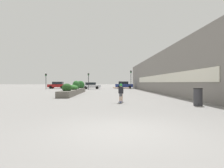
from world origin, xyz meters
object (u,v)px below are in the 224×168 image
Objects in this scene: traffic_light_left at (88,78)px; traffic_light_right at (131,77)px; skateboard at (121,102)px; trash_bin at (198,97)px; car_leftmost at (91,86)px; car_rightmost at (159,85)px; car_center_left at (57,85)px; car_center_right at (124,85)px; traffic_light_far_left at (46,79)px; skateboarder at (121,91)px.

traffic_light_right is at bearing 1.68° from traffic_light_left.
trash_bin is at bearing -3.73° from skateboard.
car_leftmost is 0.88× the size of car_rightmost.
traffic_light_left is (-9.05, 28.12, 1.70)m from trash_bin.
car_center_left is 1.02× the size of car_center_right.
car_center_right is at bearing 19.00° from traffic_light_far_left.
traffic_light_right is at bearing 72.70° from car_leftmost.
traffic_light_far_left is (-0.87, -5.68, 1.37)m from car_center_left.
car_leftmost is 8.74m from traffic_light_right.
trash_bin is at bearing -10.95° from car_rightmost.
skateboarder is 29.45m from car_leftmost.
traffic_light_far_left is (-23.67, -3.87, 1.32)m from car_rightmost.
skateboarder is 0.39× the size of traffic_light_far_left.
skateboarder is 0.32× the size of traffic_light_right.
traffic_light_left reaches higher than car_center_right.
car_rightmost is at bearing 78.05° from car_center_right.
traffic_light_left is at bearing 117.65° from skateboard.
car_rightmost is at bearing 88.38° from skateboarder.
car_center_left is 5.91m from traffic_light_far_left.
traffic_light_left reaches higher than car_center_left.
traffic_light_right is (3.96, 26.61, 2.49)m from skateboard.
car_leftmost is 9.33m from traffic_light_far_left.
car_center_left reaches higher than skateboarder.
car_center_right is 16.94m from traffic_light_far_left.
trash_bin is at bearing -88.96° from traffic_light_right.
car_center_right is at bearing 102.49° from skateboard.
skateboard is 34.31m from car_center_left.
skateboard is at bearing 158.47° from trash_bin.
skateboard is 0.24× the size of traffic_light_left.
car_center_right is (2.97, 31.90, 0.00)m from skateboarder.
traffic_light_left reaches higher than traffic_light_far_left.
car_leftmost is 14.92m from car_rightmost.
traffic_light_far_left reaches higher than car_rightmost.
car_center_right is 5.65m from traffic_light_right.
car_leftmost is at bearing -85.71° from car_rightmost.
skateboard is 29.46m from car_leftmost.
car_center_right is (7.17, 2.75, 0.09)m from car_leftmost.
car_center_left is 1.06× the size of traffic_light_right.
traffic_light_right reaches higher than car_leftmost.
traffic_light_far_left reaches higher than skateboarder.
traffic_light_far_left is at bearing 134.02° from skateboarder.
car_center_left is at bearing -110.31° from car_leftmost.
trash_bin is (4.48, -1.77, -0.30)m from skateboarder.
traffic_light_far_left is at bearing -72.64° from car_leftmost.
car_leftmost is at bearing 162.70° from traffic_light_right.
skateboarder is 32.10m from car_rightmost.
car_rightmost reaches higher than trash_bin.
skateboard is at bearing -19.42° from car_rightmost.
traffic_light_right is at bearing 99.34° from skateboarder.
traffic_light_far_left is at bearing 121.81° from trash_bin.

